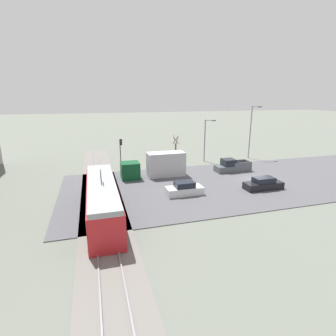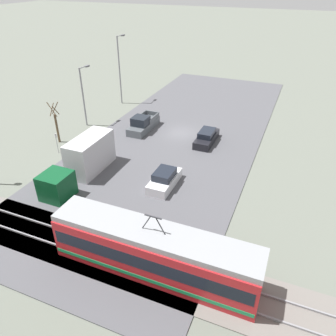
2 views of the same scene
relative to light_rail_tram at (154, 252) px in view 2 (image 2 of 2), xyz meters
name	(u,v)px [view 2 (image 2 of 2)]	position (x,y,z in m)	size (l,w,h in m)	color
ground_plane	(182,134)	(5.72, -20.20, -1.68)	(320.00, 320.00, 0.00)	#60665B
road_surface	(182,133)	(5.72, -20.20, -1.64)	(18.24, 49.84, 0.08)	#4C4C51
rail_bed	(81,245)	(5.72, 0.00, -1.63)	(53.55, 4.40, 0.22)	slate
light_rail_tram	(154,252)	(0.00, 0.00, 0.00)	(13.27, 2.72, 4.42)	#B21E23
box_truck	(83,161)	(10.93, -7.96, -0.06)	(2.34, 8.89, 3.34)	#0C4723
pickup_truck	(143,124)	(10.38, -19.34, -0.88)	(1.97, 5.35, 1.90)	#4C5156
sedan_car_0	(207,137)	(2.29, -19.01, -1.00)	(1.74, 4.73, 1.45)	black
sedan_car_1	(164,179)	(3.24, -9.20, -0.97)	(1.84, 4.21, 1.52)	silver
street_tree	(56,124)	(17.79, -12.84, 0.48)	(1.12, 0.93, 4.74)	brown
street_lamp_near_crossing	(84,92)	(17.65, -18.23, 2.52)	(0.36, 1.95, 7.17)	gray
street_lamp_mid_block	(120,66)	(17.57, -26.96, 3.64)	(0.36, 1.95, 9.34)	gray
no_parking_sign	(57,141)	(16.20, -10.69, -0.31)	(0.32, 0.08, 2.24)	gray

